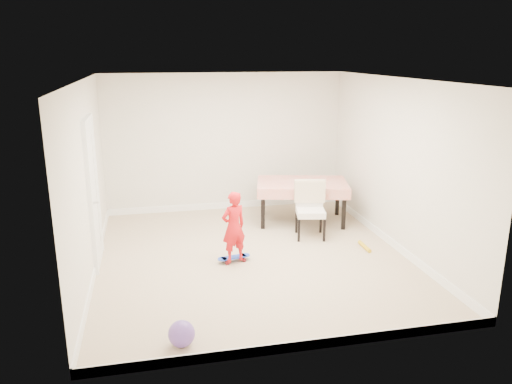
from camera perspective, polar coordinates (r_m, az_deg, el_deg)
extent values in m
plane|color=tan|center=(7.52, -0.43, -7.44)|extent=(5.00, 5.00, 0.00)
cube|color=silver|center=(6.93, -0.47, 12.60)|extent=(4.50, 5.00, 0.04)
cube|color=beige|center=(9.50, -3.52, 5.63)|extent=(4.50, 0.04, 2.60)
cube|color=beige|center=(4.81, 5.62, -4.47)|extent=(4.50, 0.04, 2.60)
cube|color=beige|center=(7.02, -18.57, 1.24)|extent=(0.04, 5.00, 2.60)
cube|color=beige|center=(7.86, 15.69, 2.96)|extent=(0.04, 5.00, 2.60)
cube|color=white|center=(7.37, -18.10, -0.26)|extent=(0.11, 0.94, 2.11)
cube|color=white|center=(9.80, -3.41, -1.52)|extent=(4.50, 0.02, 0.12)
cube|color=white|center=(5.35, 5.29, -17.07)|extent=(4.50, 0.02, 0.12)
cube|color=white|center=(7.41, -17.82, -8.09)|extent=(0.02, 5.00, 0.12)
cube|color=white|center=(8.22, 15.12, -5.50)|extent=(0.02, 5.00, 0.12)
imported|color=red|center=(7.13, -2.57, -4.27)|extent=(0.45, 0.37, 1.04)
sphere|color=#6946A8|center=(5.42, -8.51, -15.73)|extent=(0.28, 0.28, 0.28)
cylinder|color=gold|center=(8.01, 12.30, -6.10)|extent=(0.06, 0.40, 0.06)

